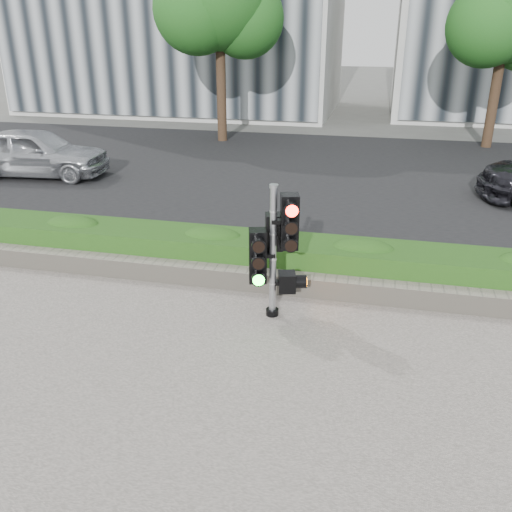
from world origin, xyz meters
name	(u,v)px	position (x,y,z in m)	size (l,w,h in m)	color
ground	(242,351)	(0.00, 0.00, 0.00)	(120.00, 120.00, 0.00)	#51514C
sidewalk	(179,487)	(0.00, -2.50, 0.01)	(16.00, 11.00, 0.03)	#9E9389
road	(323,175)	(0.00, 10.00, 0.01)	(60.00, 13.00, 0.02)	black
curb	(283,260)	(0.00, 3.15, 0.06)	(60.00, 0.25, 0.12)	gray
stone_wall	(269,281)	(0.00, 1.90, 0.20)	(12.00, 0.32, 0.34)	gray
hedge	(277,257)	(0.00, 2.55, 0.37)	(12.00, 1.00, 0.68)	#437E27
tree_left	(219,1)	(-4.52, 14.56, 5.04)	(4.61, 4.03, 7.34)	black
tree_right	(507,17)	(5.48, 15.55, 4.48)	(4.10, 3.58, 6.53)	black
traffic_signal	(275,245)	(0.24, 1.11, 1.19)	(0.76, 0.64, 2.10)	black
car_silver	(36,152)	(-8.33, 7.87, 0.74)	(1.70, 4.23, 1.44)	#AEB0B5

